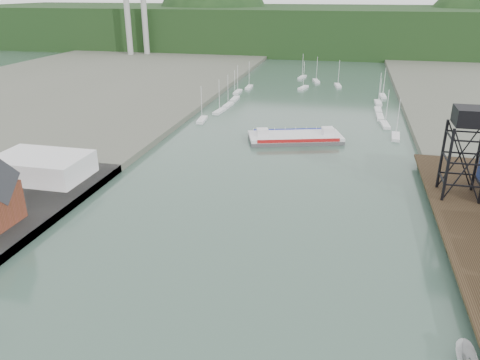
% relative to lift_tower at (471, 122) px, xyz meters
% --- Properties ---
extents(white_shed, '(18.00, 12.00, 4.50)m').
position_rel_lift_tower_xyz_m(white_shed, '(-79.00, -8.00, -11.80)').
color(white_shed, silver).
rests_on(white_shed, west_quay).
extents(lift_tower, '(6.50, 6.50, 16.00)m').
position_rel_lift_tower_xyz_m(lift_tower, '(0.00, 0.00, 0.00)').
color(lift_tower, black).
rests_on(lift_tower, east_pier).
extents(marina_sailboats, '(57.71, 92.65, 0.90)m').
position_rel_lift_tower_xyz_m(marina_sailboats, '(-34.92, 80.46, -15.30)').
color(marina_sailboats, silver).
rests_on(marina_sailboats, ground).
extents(smokestacks, '(11.20, 8.20, 60.00)m').
position_rel_lift_tower_xyz_m(smokestacks, '(-141.00, 174.50, 14.35)').
color(smokestacks, '#9B9C97').
rests_on(smokestacks, ground).
extents(distant_hills, '(500.00, 120.00, 80.00)m').
position_rel_lift_tower_xyz_m(distant_hills, '(-38.98, 243.35, -5.27)').
color(distant_hills, black).
rests_on(distant_hills, ground).
extents(chain_ferry, '(25.48, 16.14, 3.42)m').
position_rel_lift_tower_xyz_m(chain_ferry, '(-33.10, 32.57, -14.67)').
color(chain_ferry, '#47484A').
rests_on(chain_ferry, ground).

